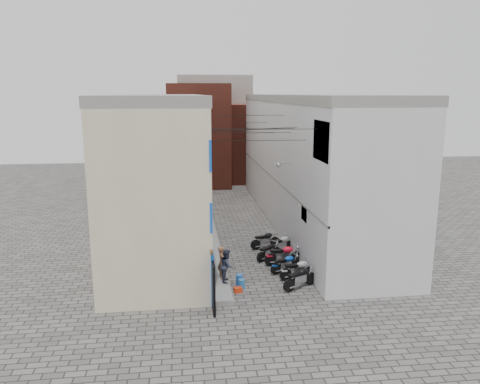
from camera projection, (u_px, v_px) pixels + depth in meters
name	position (u px, v px, depth m)	size (l,w,h in m)	color
ground	(270.00, 304.00, 20.60)	(90.00, 90.00, 0.00)	#4F4C4A
plinth	(207.00, 223.00, 32.94)	(0.90, 26.00, 0.25)	gray
building_left	(163.00, 163.00, 31.63)	(5.10, 27.00, 9.00)	beige
building_right	(306.00, 160.00, 32.89)	(5.94, 26.00, 9.00)	silver
building_far_brick_left	(199.00, 135.00, 46.50)	(6.00, 6.00, 10.00)	maroon
building_far_brick_right	(246.00, 143.00, 49.26)	(5.00, 6.00, 8.00)	maroon
building_far_concrete	(214.00, 126.00, 52.47)	(8.00, 5.00, 11.00)	gray
far_shopfront	(221.00, 177.00, 44.81)	(2.00, 0.30, 2.40)	black
overhead_wires	(247.00, 129.00, 26.54)	(5.80, 13.02, 1.32)	black
motorcycle_a	(300.00, 277.00, 22.14)	(0.63, 2.00, 1.16)	black
motorcycle_b	(298.00, 268.00, 23.22)	(0.61, 1.95, 1.13)	#B7B6BC
motorcycle_c	(286.00, 263.00, 24.11)	(0.57, 1.81, 1.05)	#0B44AD
motorcycle_d	(284.00, 254.00, 25.16)	(0.68, 2.14, 1.24)	red
motorcycle_e	(269.00, 250.00, 25.99)	(0.58, 1.83, 1.06)	black
motorcycle_f	(281.00, 243.00, 27.07)	(0.63, 2.00, 1.16)	#9B9CA0
motorcycle_g	(265.00, 239.00, 27.90)	(0.61, 1.93, 1.12)	black
person_a	(222.00, 262.00, 22.78)	(0.58, 0.38, 1.58)	#A0613A
person_b	(227.00, 266.00, 22.28)	(0.77, 0.60, 1.59)	#2D3243
water_jug_near	(242.00, 284.00, 22.13)	(0.30, 0.30, 0.47)	#216BA8
water_jug_far	(239.00, 280.00, 22.58)	(0.34, 0.34, 0.53)	blue
red_crate	(238.00, 290.00, 21.78)	(0.37, 0.27, 0.23)	red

